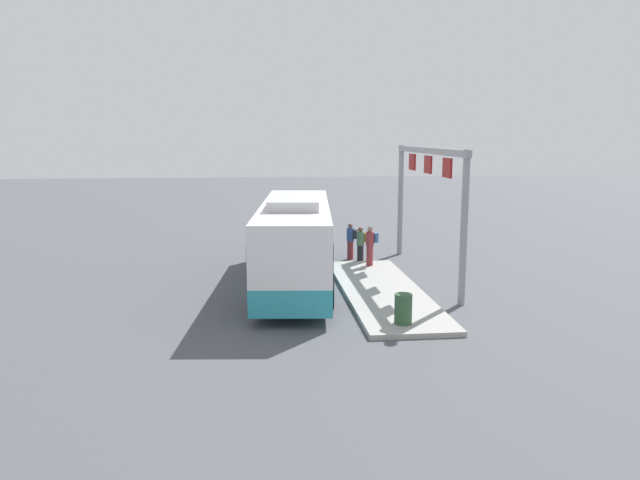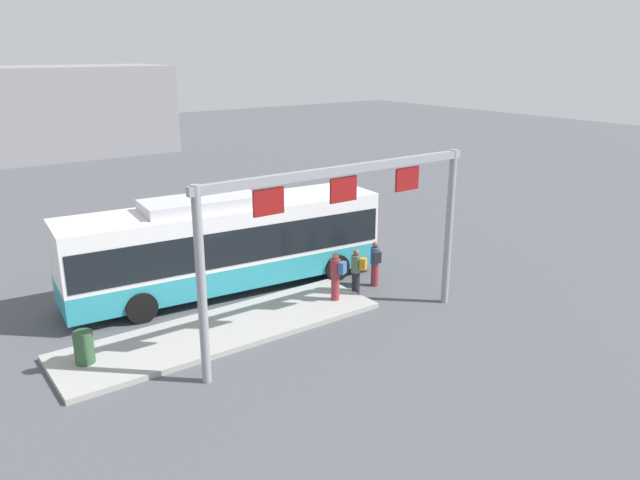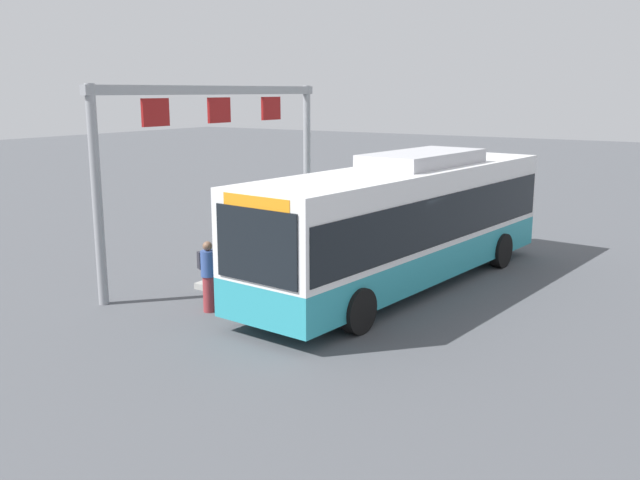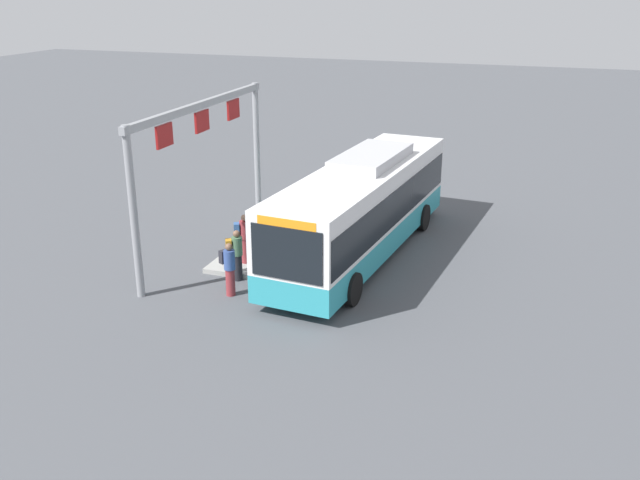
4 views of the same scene
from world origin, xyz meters
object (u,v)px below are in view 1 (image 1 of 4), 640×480
(bus_main, at_px, (295,238))
(trash_bin, at_px, (403,309))
(person_boarding, at_px, (351,240))
(person_waiting_mid, at_px, (361,244))
(person_waiting_near, at_px, (370,245))

(bus_main, height_order, trash_bin, bus_main)
(trash_bin, bearing_deg, bus_main, 25.70)
(trash_bin, bearing_deg, person_boarding, -0.37)
(person_boarding, height_order, person_waiting_mid, same)
(person_waiting_mid, distance_m, trash_bin, 9.16)
(person_waiting_near, distance_m, person_waiting_mid, 1.10)
(person_waiting_mid, xyz_separation_m, trash_bin, (-9.15, 0.34, -0.28))
(person_boarding, bearing_deg, person_waiting_mid, 131.72)
(person_waiting_near, bearing_deg, person_waiting_mid, -103.88)
(person_waiting_near, height_order, person_waiting_mid, person_waiting_near)
(person_boarding, height_order, person_waiting_near, person_waiting_near)
(bus_main, relative_size, person_waiting_mid, 6.84)
(bus_main, xyz_separation_m, person_waiting_mid, (3.36, -3.13, -0.92))
(bus_main, height_order, person_boarding, bus_main)
(bus_main, height_order, person_waiting_near, bus_main)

